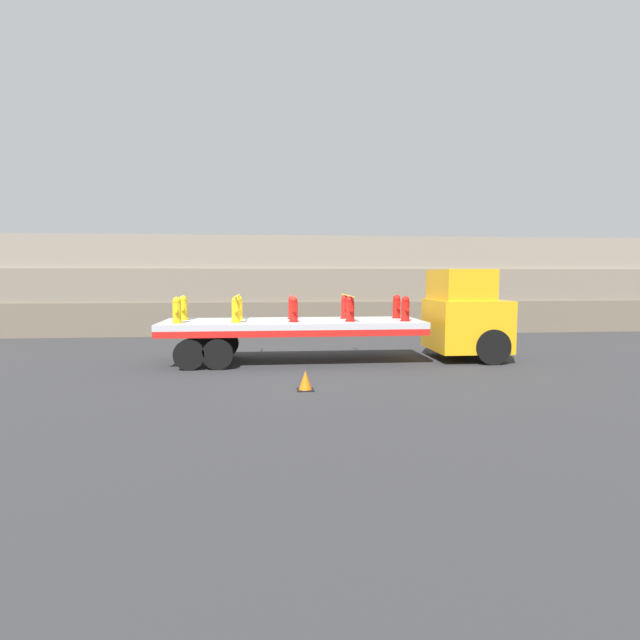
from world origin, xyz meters
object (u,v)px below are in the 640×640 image
object	(u,v)px
fire_hydrant_red_far_2	(292,307)
fire_hydrant_red_far_4	(397,307)
fire_hydrant_yellow_near_0	(177,310)
fire_hydrant_yellow_far_1	(238,308)
fire_hydrant_red_near_2	(294,310)
fire_hydrant_red_near_4	(405,309)
traffic_cone	(305,381)
flatbed_trailer	(277,328)
fire_hydrant_red_near_3	(350,309)
truck_cab	(467,315)
fire_hydrant_red_far_3	(345,307)
fire_hydrant_yellow_near_1	(236,310)
fire_hydrant_yellow_far_0	(183,308)

from	to	relation	value
fire_hydrant_red_far_2	fire_hydrant_red_far_4	distance (m)	3.56
fire_hydrant_yellow_near_0	fire_hydrant_yellow_far_1	xyz separation A→B (m)	(1.78, 1.12, 0.00)
fire_hydrant_red_near_2	fire_hydrant_red_near_4	bearing A→B (deg)	0.00
fire_hydrant_red_far_2	fire_hydrant_red_near_2	bearing A→B (deg)	-90.00
traffic_cone	fire_hydrant_red_far_4	bearing A→B (deg)	53.84
flatbed_trailer	fire_hydrant_yellow_far_1	xyz separation A→B (m)	(-1.27, 0.56, 0.64)
fire_hydrant_red_near_3	truck_cab	bearing A→B (deg)	7.86
fire_hydrant_red_near_3	fire_hydrant_red_far_4	world-z (taller)	same
fire_hydrant_red_near_2	fire_hydrant_red_far_2	world-z (taller)	same
fire_hydrant_red_far_2	fire_hydrant_red_far_3	bearing A→B (deg)	0.00
flatbed_trailer	fire_hydrant_red_far_4	xyz separation A→B (m)	(4.07, 0.56, 0.64)
flatbed_trailer	fire_hydrant_yellow_far_1	bearing A→B (deg)	156.22
fire_hydrant_yellow_near_1	fire_hydrant_red_far_3	xyz separation A→B (m)	(3.56, 1.12, 0.00)
fire_hydrant_yellow_near_0	fire_hydrant_red_near_2	size ratio (longest dim) A/B	1.00
fire_hydrant_yellow_far_1	fire_hydrant_red_near_3	xyz separation A→B (m)	(3.56, -1.12, 0.00)
fire_hydrant_red_near_4	traffic_cone	bearing A→B (deg)	-133.79
flatbed_trailer	fire_hydrant_red_near_4	bearing A→B (deg)	-7.83
fire_hydrant_yellow_far_1	fire_hydrant_yellow_far_0	bearing A→B (deg)	180.00
fire_hydrant_yellow_far_0	fire_hydrant_red_near_2	bearing A→B (deg)	-17.45
fire_hydrant_red_near_2	fire_hydrant_red_far_4	bearing A→B (deg)	17.45
fire_hydrant_yellow_far_1	fire_hydrant_red_near_2	xyz separation A→B (m)	(1.78, -1.12, 0.00)
fire_hydrant_red_far_3	flatbed_trailer	bearing A→B (deg)	-166.27
fire_hydrant_yellow_far_0	fire_hydrant_red_far_4	size ratio (longest dim) A/B	1.00
truck_cab	fire_hydrant_red_far_2	size ratio (longest dim) A/B	3.74
fire_hydrant_red_far_2	fire_hydrant_red_near_4	bearing A→B (deg)	-17.45
fire_hydrant_red_near_2	fire_hydrant_red_near_3	world-z (taller)	same
flatbed_trailer	traffic_cone	size ratio (longest dim) A/B	17.10
truck_cab	fire_hydrant_yellow_near_1	distance (m)	7.64
fire_hydrant_yellow_far_0	fire_hydrant_red_far_2	world-z (taller)	same
fire_hydrant_yellow_near_0	fire_hydrant_red_far_4	distance (m)	7.21
fire_hydrant_yellow_far_0	traffic_cone	size ratio (longest dim) A/B	1.64
fire_hydrant_yellow_far_0	fire_hydrant_yellow_far_1	size ratio (longest dim) A/B	1.00
fire_hydrant_yellow_far_1	fire_hydrant_red_far_2	bearing A→B (deg)	0.00
fire_hydrant_red_far_3	fire_hydrant_yellow_far_0	bearing A→B (deg)	180.00
fire_hydrant_red_far_3	traffic_cone	size ratio (longest dim) A/B	1.64
fire_hydrant_yellow_near_0	traffic_cone	size ratio (longest dim) A/B	1.64
fire_hydrant_yellow_near_1	fire_hydrant_red_far_4	bearing A→B (deg)	11.84
fire_hydrant_yellow_near_0	fire_hydrant_red_far_2	xyz separation A→B (m)	(3.56, 1.12, 0.00)
fire_hydrant_red_near_3	fire_hydrant_red_near_2	bearing A→B (deg)	180.00
fire_hydrant_red_far_3	traffic_cone	world-z (taller)	fire_hydrant_red_far_3
fire_hydrant_yellow_far_1	traffic_cone	bearing A→B (deg)	-68.04
fire_hydrant_red_far_2	fire_hydrant_red_near_3	distance (m)	2.10
truck_cab	fire_hydrant_red_near_2	bearing A→B (deg)	-174.52
traffic_cone	fire_hydrant_red_near_3	bearing A→B (deg)	65.17
fire_hydrant_yellow_far_0	fire_hydrant_red_near_3	distance (m)	5.46
fire_hydrant_red_near_4	traffic_cone	distance (m)	5.20
fire_hydrant_yellow_near_0	fire_hydrant_yellow_far_0	size ratio (longest dim) A/B	1.00
fire_hydrant_yellow_far_0	fire_hydrant_red_far_4	distance (m)	7.12
fire_hydrant_red_near_3	fire_hydrant_red_near_4	bearing A→B (deg)	0.00
flatbed_trailer	fire_hydrant_red_far_4	size ratio (longest dim) A/B	10.41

